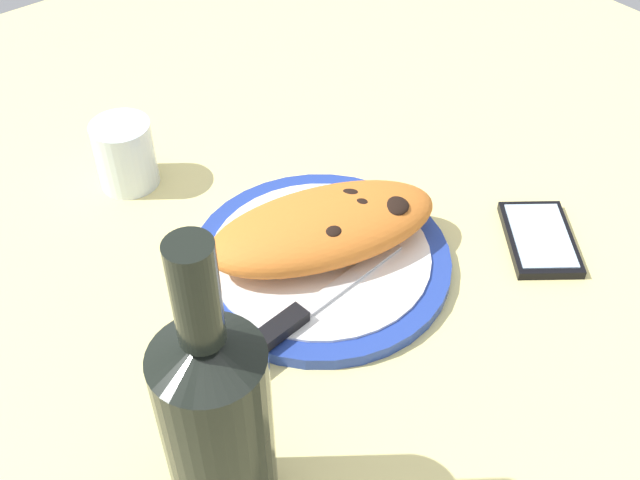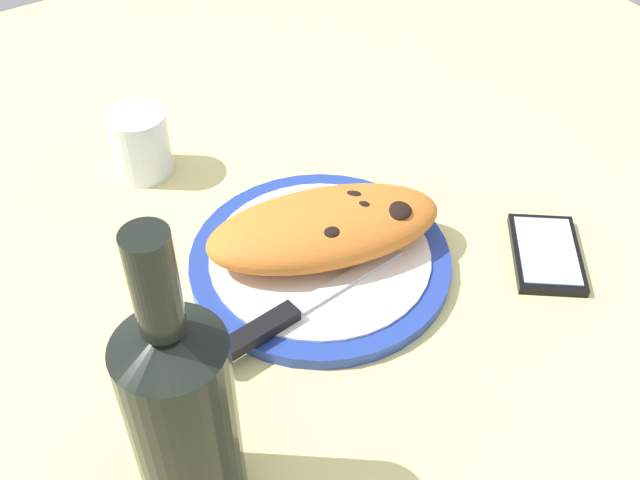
# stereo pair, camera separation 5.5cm
# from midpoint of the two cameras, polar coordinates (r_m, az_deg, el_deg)

# --- Properties ---
(ground_plane) EXTENTS (1.50, 1.50, 0.03)m
(ground_plane) POSITION_cam_midpoint_polar(r_m,az_deg,el_deg) (0.82, -1.91, -2.69)
(ground_plane) COLOR #E5D684
(plate) EXTENTS (0.27, 0.27, 0.02)m
(plate) POSITION_cam_midpoint_polar(r_m,az_deg,el_deg) (0.80, -1.95, -1.55)
(plate) COLOR #233D99
(plate) RESTS_ON ground_plane
(calzone) EXTENTS (0.27, 0.18, 0.05)m
(calzone) POSITION_cam_midpoint_polar(r_m,az_deg,el_deg) (0.79, -1.69, 0.90)
(calzone) COLOR orange
(calzone) RESTS_ON plate
(fork) EXTENTS (0.16, 0.03, 0.00)m
(fork) POSITION_cam_midpoint_polar(r_m,az_deg,el_deg) (0.83, -5.82, 0.92)
(fork) COLOR silver
(fork) RESTS_ON plate
(knife) EXTENTS (0.23, 0.04, 0.01)m
(knife) POSITION_cam_midpoint_polar(r_m,az_deg,el_deg) (0.73, -4.15, -5.92)
(knife) COLOR silver
(knife) RESTS_ON plate
(smartphone) EXTENTS (0.12, 0.13, 0.01)m
(smartphone) POSITION_cam_midpoint_polar(r_m,az_deg,el_deg) (0.86, 14.19, 0.05)
(smartphone) COLOR black
(smartphone) RESTS_ON ground_plane
(water_glass) EXTENTS (0.07, 0.07, 0.08)m
(water_glass) POSITION_cam_midpoint_polar(r_m,az_deg,el_deg) (0.93, -15.82, 5.85)
(water_glass) COLOR silver
(water_glass) RESTS_ON ground_plane
(wine_bottle) EXTENTS (0.08, 0.08, 0.29)m
(wine_bottle) POSITION_cam_midpoint_polar(r_m,az_deg,el_deg) (0.56, -10.46, -13.41)
(wine_bottle) COLOR black
(wine_bottle) RESTS_ON ground_plane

